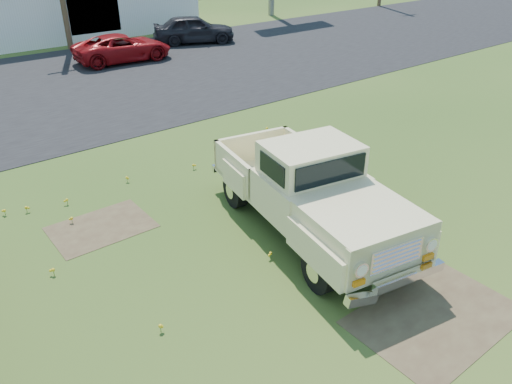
% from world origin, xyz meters
% --- Properties ---
extents(ground, '(140.00, 140.00, 0.00)m').
position_xyz_m(ground, '(0.00, 0.00, 0.00)').
color(ground, '#2A4D18').
rests_on(ground, ground).
extents(asphalt_lot, '(90.00, 14.00, 0.02)m').
position_xyz_m(asphalt_lot, '(0.00, 15.00, 0.00)').
color(asphalt_lot, black).
rests_on(asphalt_lot, ground).
extents(dirt_patch_a, '(3.00, 2.00, 0.01)m').
position_xyz_m(dirt_patch_a, '(1.50, -3.00, 0.00)').
color(dirt_patch_a, '#4F3C2A').
rests_on(dirt_patch_a, ground).
extents(dirt_patch_b, '(2.20, 1.60, 0.01)m').
position_xyz_m(dirt_patch_b, '(-2.00, 3.50, 0.00)').
color(dirt_patch_b, '#4F3C2A').
rests_on(dirt_patch_b, ground).
extents(vintage_pickup_truck, '(3.32, 6.25, 2.15)m').
position_xyz_m(vintage_pickup_truck, '(1.62, 0.47, 1.08)').
color(vintage_pickup_truck, beige).
rests_on(vintage_pickup_truck, ground).
extents(red_pickup, '(4.88, 2.44, 1.33)m').
position_xyz_m(red_pickup, '(5.13, 17.62, 0.66)').
color(red_pickup, maroon).
rests_on(red_pickup, ground).
extents(dark_sedan, '(4.93, 3.51, 1.56)m').
position_xyz_m(dark_sedan, '(10.20, 19.12, 0.78)').
color(dark_sedan, black).
rests_on(dark_sedan, ground).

